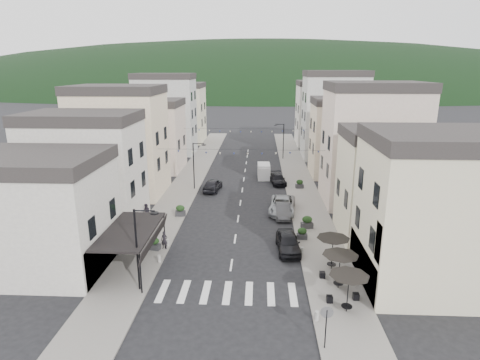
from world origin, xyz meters
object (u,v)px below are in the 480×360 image
object	(u,v)px
delivery_van	(264,170)
parked_car_e	(213,185)
pedestrian_b	(147,212)
parked_car_a	(288,242)
parked_car_d	(278,179)
parked_car_c	(282,205)
pedestrian_a	(164,240)
parked_car_b	(283,210)

from	to	relation	value
delivery_van	parked_car_e	bearing A→B (deg)	-135.54
pedestrian_b	parked_car_a	bearing A→B (deg)	10.66
parked_car_d	delivery_van	xyz separation A→B (m)	(-1.85, 3.16, 0.36)
parked_car_c	parked_car_e	size ratio (longest dim) A/B	1.27
parked_car_c	parked_car_d	distance (m)	10.80
parked_car_a	parked_car_c	size ratio (longest dim) A/B	0.80
delivery_van	parked_car_d	bearing A→B (deg)	-61.07
parked_car_d	pedestrian_a	xyz separation A→B (m)	(-10.44, -20.58, 0.25)
parked_car_c	parked_car_e	xyz separation A→B (m)	(-8.30, 7.33, -0.03)
parked_car_d	parked_car_e	size ratio (longest dim) A/B	0.99
parked_car_d	parked_car_a	bearing A→B (deg)	-97.71
parked_car_a	parked_car_e	size ratio (longest dim) A/B	1.02
parked_car_b	parked_car_a	bearing A→B (deg)	-89.87
parked_car_c	pedestrian_b	distance (m)	14.15
parked_car_b	pedestrian_b	bearing A→B (deg)	-172.75
parked_car_b	parked_car_c	xyz separation A→B (m)	(0.00, 1.41, 0.09)
pedestrian_b	pedestrian_a	bearing A→B (deg)	-28.02
pedestrian_a	parked_car_d	bearing A→B (deg)	69.93
parked_car_b	delivery_van	xyz separation A→B (m)	(-1.85, 15.38, 0.31)
parked_car_a	parked_car_e	distance (m)	18.70
parked_car_b	pedestrian_b	size ratio (longest dim) A/B	2.59
delivery_van	pedestrian_a	bearing A→B (deg)	-111.24
parked_car_c	parked_car_d	world-z (taller)	parked_car_c
parked_car_d	pedestrian_a	distance (m)	23.08
parked_car_b	delivery_van	world-z (taller)	delivery_van
parked_car_e	pedestrian_b	world-z (taller)	pedestrian_b
parked_car_e	parked_car_c	bearing A→B (deg)	145.51
parked_car_b	parked_car_d	xyz separation A→B (m)	(0.00, 12.22, -0.05)
parked_car_b	pedestrian_b	world-z (taller)	pedestrian_b
parked_car_a	pedestrian_b	distance (m)	15.17
parked_car_d	delivery_van	distance (m)	3.68
parked_car_c	parked_car_d	xyz separation A→B (m)	(0.00, 10.80, -0.15)
parked_car_a	parked_car_e	world-z (taller)	parked_car_a
parked_car_c	parked_car_a	bearing A→B (deg)	-84.10
parked_car_d	pedestrian_b	distance (m)	19.62
delivery_van	pedestrian_b	distance (m)	20.87
parked_car_a	delivery_van	world-z (taller)	delivery_van
parked_car_b	parked_car_c	bearing A→B (deg)	90.13
parked_car_a	parked_car_b	world-z (taller)	parked_car_a
parked_car_e	pedestrian_a	world-z (taller)	pedestrian_a
parked_car_a	parked_car_d	bearing A→B (deg)	86.81
pedestrian_b	delivery_van	bearing A→B (deg)	90.21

